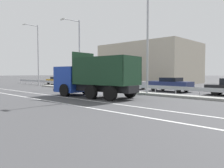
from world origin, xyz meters
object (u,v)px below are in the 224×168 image
at_px(street_lamp_0, 37,52).
at_px(parked_car_2, 100,82).
at_px(parked_car_3, 130,83).
at_px(median_road_sign, 91,81).
at_px(street_lamp_2, 146,31).
at_px(parked_car_0, 57,80).
at_px(parked_car_4, 170,84).
at_px(street_lamp_1, 78,51).
at_px(dump_truck, 86,81).
at_px(parked_car_1, 74,81).

bearing_deg(street_lamp_0, parked_car_2, 25.85).
bearing_deg(street_lamp_0, parked_car_3, 16.80).
bearing_deg(median_road_sign, parked_car_2, 126.53).
relative_size(street_lamp_2, parked_car_0, 2.21).
relative_size(parked_car_0, parked_car_3, 1.05).
xyz_separation_m(median_road_sign, parked_car_3, (2.18, 4.32, -0.30)).
bearing_deg(parked_car_4, street_lamp_1, 114.88).
relative_size(dump_truck, street_lamp_2, 0.75).
distance_m(street_lamp_1, parked_car_2, 5.93).
relative_size(dump_truck, parked_car_0, 1.65).
bearing_deg(street_lamp_1, parked_car_0, 159.53).
distance_m(median_road_sign, parked_car_0, 14.50).
height_order(median_road_sign, parked_car_4, median_road_sign).
relative_size(median_road_sign, parked_car_1, 0.50).
xyz_separation_m(street_lamp_0, parked_car_0, (-1.50, 4.34, -4.41)).
bearing_deg(median_road_sign, street_lamp_2, -2.28).
xyz_separation_m(parked_car_1, parked_car_2, (5.39, 0.28, 0.04)).
relative_size(median_road_sign, street_lamp_1, 0.25).
bearing_deg(median_road_sign, parked_car_4, 30.33).
bearing_deg(street_lamp_1, street_lamp_2, -1.54).
xyz_separation_m(street_lamp_1, parked_car_0, (-11.54, 4.31, -3.96)).
relative_size(street_lamp_2, parked_car_3, 2.32).
bearing_deg(street_lamp_2, dump_truck, -124.01).
bearing_deg(parked_car_0, parked_car_4, -86.55).
xyz_separation_m(dump_truck, parked_car_2, (-8.03, 9.04, -0.55)).
bearing_deg(dump_truck, parked_car_3, 10.68).
xyz_separation_m(street_lamp_2, parked_car_2, (-10.98, 4.66, -4.89)).
height_order(median_road_sign, street_lamp_1, street_lamp_1).
xyz_separation_m(median_road_sign, parked_car_1, (-8.61, 4.07, -0.33)).
bearing_deg(parked_car_1, dump_truck, -125.64).
relative_size(parked_car_1, parked_car_2, 0.91).
xyz_separation_m(dump_truck, street_lamp_1, (-7.12, 4.64, 3.34)).
relative_size(street_lamp_0, parked_car_0, 1.98).
bearing_deg(parked_car_3, parked_car_4, 86.23).
bearing_deg(median_road_sign, parked_car_1, 154.69).
height_order(median_road_sign, street_lamp_0, street_lamp_0).
relative_size(street_lamp_2, parked_car_2, 2.27).
bearing_deg(parked_car_1, street_lamp_1, -125.65).
bearing_deg(street_lamp_0, dump_truck, -15.06).
xyz_separation_m(parked_car_0, parked_car_2, (10.63, 0.09, 0.07)).
bearing_deg(parked_car_1, parked_car_3, -91.20).
height_order(dump_truck, parked_car_4, dump_truck).
distance_m(street_lamp_0, parked_car_2, 11.03).
bearing_deg(parked_car_2, parked_car_0, -91.49).
distance_m(street_lamp_0, street_lamp_2, 20.12).
height_order(parked_car_0, parked_car_4, parked_car_4).
bearing_deg(street_lamp_0, street_lamp_2, -0.69).
height_order(dump_truck, street_lamp_1, street_lamp_1).
bearing_deg(dump_truck, median_road_sign, 40.17).
height_order(parked_car_1, parked_car_4, parked_car_4).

